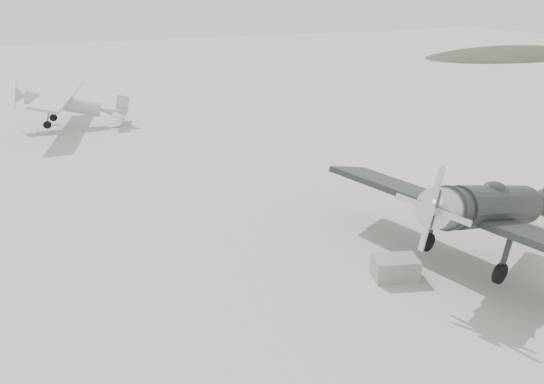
# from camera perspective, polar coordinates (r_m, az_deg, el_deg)

# --- Properties ---
(ground) EXTENTS (160.00, 160.00, 0.00)m
(ground) POSITION_cam_1_polar(r_m,az_deg,el_deg) (19.67, 7.08, -6.98)
(ground) COLOR #ADA69A
(ground) RESTS_ON ground
(hill_northeast) EXTENTS (32.00, 16.00, 5.20)m
(hill_northeast) POSITION_cam_1_polar(r_m,az_deg,el_deg) (81.04, 24.22, 13.26)
(hill_northeast) COLOR #2B3224
(hill_northeast) RESTS_ON ground
(lowwing_monoplane) EXTENTS (9.01, 12.43, 4.00)m
(lowwing_monoplane) POSITION_cam_1_polar(r_m,az_deg,el_deg) (20.00, 23.19, -1.45)
(lowwing_monoplane) COLOR black
(lowwing_monoplane) RESTS_ON ground
(highwing_monoplane) EXTENTS (7.39, 10.32, 2.92)m
(highwing_monoplane) POSITION_cam_1_polar(r_m,az_deg,el_deg) (39.12, -21.10, 9.15)
(highwing_monoplane) COLOR #9A9C9F
(highwing_monoplane) RESTS_ON ground
(equipment_block) EXTENTS (1.68, 1.31, 0.74)m
(equipment_block) POSITION_cam_1_polar(r_m,az_deg,el_deg) (18.59, 13.11, -7.94)
(equipment_block) COLOR slate
(equipment_block) RESTS_ON ground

